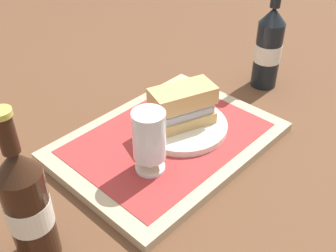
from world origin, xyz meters
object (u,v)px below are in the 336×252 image
object	(u,v)px
sandwich	(179,105)
beer_glass	(149,139)
plate	(181,125)
second_bottle	(269,47)
beer_bottle	(27,205)

from	to	relation	value
sandwich	beer_glass	bearing A→B (deg)	39.50
plate	beer_glass	bearing A→B (deg)	18.44
plate	second_bottle	world-z (taller)	second_bottle
beer_bottle	beer_glass	bearing A→B (deg)	179.10
beer_bottle	second_bottle	bearing A→B (deg)	-177.39
sandwich	beer_bottle	xyz separation A→B (m)	(0.37, 0.04, 0.03)
sandwich	beer_glass	distance (m)	0.14
plate	second_bottle	xyz separation A→B (m)	(-0.31, 0.01, 0.08)
second_bottle	plate	bearing A→B (deg)	-1.90
beer_bottle	sandwich	bearing A→B (deg)	-173.45
beer_glass	second_bottle	xyz separation A→B (m)	(-0.44, -0.03, 0.01)
sandwich	beer_bottle	distance (m)	0.37
plate	sandwich	xyz separation A→B (m)	(0.00, -0.00, 0.05)
beer_bottle	plate	bearing A→B (deg)	-173.68
beer_bottle	second_bottle	distance (m)	0.68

